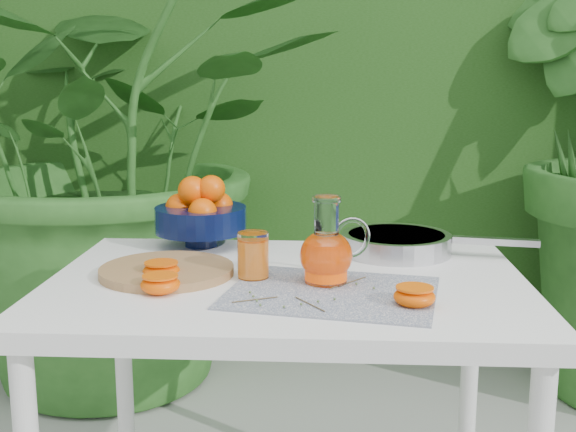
# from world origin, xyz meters

# --- Properties ---
(hedge_backdrop) EXTENTS (8.00, 1.65, 2.50)m
(hedge_backdrop) POSITION_xyz_m (0.06, 2.06, 1.19)
(hedge_backdrop) COLOR #214D16
(hedge_backdrop) RESTS_ON ground
(potted_plant_left) EXTENTS (2.27, 2.27, 1.90)m
(potted_plant_left) POSITION_xyz_m (-0.78, 1.27, 0.95)
(potted_plant_left) COLOR #285B1F
(potted_plant_left) RESTS_ON ground
(white_table) EXTENTS (1.00, 0.70, 0.75)m
(white_table) POSITION_xyz_m (-0.08, 0.04, 0.67)
(white_table) COLOR white
(white_table) RESTS_ON ground
(placemat) EXTENTS (0.45, 0.38, 0.00)m
(placemat) POSITION_xyz_m (0.01, -0.06, 0.75)
(placemat) COLOR #0C1E46
(placemat) RESTS_ON white_table
(cutting_board) EXTENTS (0.37, 0.37, 0.02)m
(cutting_board) POSITION_xyz_m (-0.34, 0.06, 0.76)
(cutting_board) COLOR olive
(cutting_board) RESTS_ON white_table
(fruit_bowl) EXTENTS (0.28, 0.28, 0.18)m
(fruit_bowl) POSITION_xyz_m (-0.31, 0.33, 0.83)
(fruit_bowl) COLOR black
(fruit_bowl) RESTS_ON white_table
(juice_pitcher) EXTENTS (0.16, 0.14, 0.18)m
(juice_pitcher) POSITION_xyz_m (0.00, 0.01, 0.82)
(juice_pitcher) COLOR white
(juice_pitcher) RESTS_ON white_table
(juice_tumbler) EXTENTS (0.08, 0.08, 0.10)m
(juice_tumbler) POSITION_xyz_m (-0.15, 0.04, 0.80)
(juice_tumbler) COLOR white
(juice_tumbler) RESTS_ON white_table
(saute_pan) EXTENTS (0.47, 0.30, 0.05)m
(saute_pan) POSITION_xyz_m (0.17, 0.28, 0.78)
(saute_pan) COLOR #B5B5B9
(saute_pan) RESTS_ON white_table
(orange_halves) EXTENTS (0.59, 0.23, 0.04)m
(orange_halves) POSITION_xyz_m (-0.16, -0.06, 0.77)
(orange_halves) COLOR #FA6502
(orange_halves) RESTS_ON white_table
(thyme_sprigs) EXTENTS (0.27, 0.23, 0.01)m
(thyme_sprigs) POSITION_xyz_m (-0.03, -0.08, 0.76)
(thyme_sprigs) COLOR brown
(thyme_sprigs) RESTS_ON white_table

